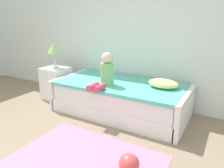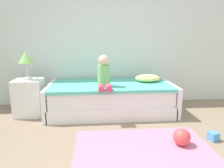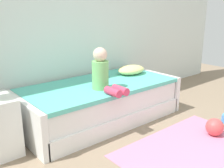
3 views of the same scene
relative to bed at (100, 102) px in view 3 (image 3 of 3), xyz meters
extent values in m
cube|color=silver|center=(-0.30, 0.60, 1.20)|extent=(7.20, 0.10, 2.90)
cube|color=white|center=(0.00, 0.00, -0.15)|extent=(2.00, 1.00, 0.20)
cube|color=white|center=(0.00, 0.00, 0.08)|extent=(1.94, 0.94, 0.25)
cube|color=#59C6B2|center=(0.00, 0.00, 0.23)|extent=(1.98, 0.98, 0.05)
cube|color=white|center=(-1.02, 0.00, 0.00)|extent=(0.07, 1.00, 0.50)
cube|color=white|center=(1.02, 0.00, 0.00)|extent=(0.07, 1.00, 0.50)
cylinder|color=#7FC672|center=(-0.12, -0.18, 0.42)|extent=(0.20, 0.20, 0.34)
sphere|color=beige|center=(-0.12, -0.18, 0.67)|extent=(0.17, 0.17, 0.17)
cylinder|color=#D83F60|center=(-0.18, -0.48, 0.30)|extent=(0.09, 0.22, 0.09)
cylinder|color=#D83F60|center=(-0.07, -0.48, 0.30)|extent=(0.09, 0.22, 0.09)
ellipsoid|color=#F2E58C|center=(0.66, 0.10, 0.32)|extent=(0.44, 0.30, 0.13)
sphere|color=#E54C4C|center=(0.75, -1.23, -0.14)|extent=(0.21, 0.21, 0.21)
cube|color=pink|center=(0.28, -1.30, -0.24)|extent=(1.60, 1.10, 0.01)
camera|label=1|loc=(1.49, -2.85, 1.22)|focal=34.19mm
camera|label=2|loc=(-0.28, -3.43, 1.03)|focal=33.43mm
camera|label=3|loc=(-1.94, -2.58, 1.20)|focal=41.66mm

